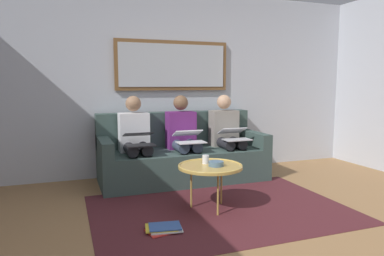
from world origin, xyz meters
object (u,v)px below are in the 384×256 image
(couch, at_px, (182,156))
(laptop_silver, at_px, (234,134))
(person_right, at_px, (135,138))
(bowl, at_px, (216,164))
(coffee_table, at_px, (210,167))
(person_middle, at_px, (183,135))
(laptop_white, at_px, (189,137))
(cup, at_px, (206,159))
(framed_mirror, at_px, (173,66))
(laptop_black, at_px, (139,139))
(person_left, at_px, (227,133))
(magazine_stack, at_px, (164,228))

(couch, height_order, laptop_silver, couch)
(person_right, bearing_deg, bowl, 116.59)
(coffee_table, height_order, person_middle, person_middle)
(laptop_white, bearing_deg, couch, -90.00)
(bowl, height_order, person_middle, person_middle)
(cup, distance_m, laptop_white, 0.83)
(framed_mirror, relative_size, person_right, 1.44)
(person_middle, xyz_separation_m, laptop_black, (0.64, 0.24, 0.02))
(coffee_table, distance_m, person_right, 1.28)
(couch, bearing_deg, laptop_black, 25.85)
(person_left, height_order, person_right, same)
(cup, relative_size, person_middle, 0.08)
(couch, bearing_deg, magazine_stack, 66.69)
(laptop_silver, bearing_deg, coffee_table, 51.38)
(person_left, bearing_deg, framed_mirror, -35.52)
(person_left, xyz_separation_m, laptop_silver, (0.00, 0.24, 0.01))
(couch, relative_size, person_middle, 1.93)
(magazine_stack, bearing_deg, person_middle, -114.24)
(laptop_silver, distance_m, person_middle, 0.68)
(person_right, bearing_deg, framed_mirror, -144.48)
(person_left, bearing_deg, person_middle, 0.00)
(bowl, xyz_separation_m, person_left, (-0.68, -1.19, 0.12))
(framed_mirror, distance_m, person_middle, 1.05)
(person_left, xyz_separation_m, person_right, (1.28, 0.00, 0.00))
(laptop_silver, xyz_separation_m, person_middle, (0.64, -0.24, -0.01))
(framed_mirror, distance_m, laptop_white, 1.16)
(couch, xyz_separation_m, coffee_table, (0.09, 1.22, 0.14))
(laptop_silver, xyz_separation_m, laptop_black, (1.28, 0.00, 0.01))
(couch, distance_m, person_middle, 0.31)
(laptop_white, bearing_deg, magazine_stack, 61.92)
(bowl, height_order, person_right, person_right)
(coffee_table, bearing_deg, framed_mirror, -93.15)
(laptop_silver, distance_m, person_right, 1.30)
(person_right, bearing_deg, magazine_stack, 88.15)
(person_middle, height_order, laptop_black, person_middle)
(coffee_table, distance_m, cup, 0.11)
(coffee_table, distance_m, laptop_silver, 1.18)
(coffee_table, bearing_deg, person_left, -122.37)
(cup, bearing_deg, coffee_table, 96.96)
(coffee_table, distance_m, laptop_black, 1.08)
(coffee_table, xyz_separation_m, laptop_black, (0.55, -0.91, 0.18))
(cup, distance_m, laptop_black, 0.98)
(framed_mirror, height_order, person_left, framed_mirror)
(couch, xyz_separation_m, person_right, (0.64, 0.07, 0.30))
(laptop_black, bearing_deg, person_left, -169.32)
(person_middle, relative_size, laptop_white, 3.19)
(magazine_stack, bearing_deg, laptop_black, -92.20)
(person_middle, bearing_deg, laptop_silver, 159.66)
(cup, xyz_separation_m, person_left, (-0.74, -1.05, 0.10))
(couch, relative_size, framed_mirror, 1.34)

